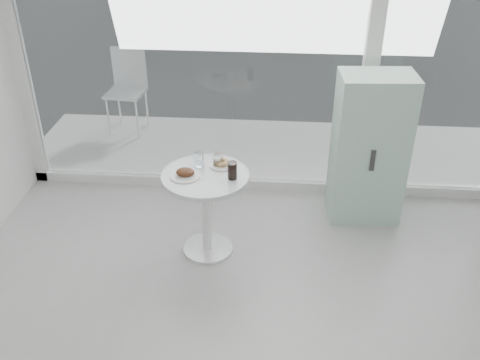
# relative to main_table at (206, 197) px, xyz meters

# --- Properties ---
(room_shell) EXTENTS (6.00, 6.00, 6.00)m
(room_shell) POSITION_rel_main_table_xyz_m (0.50, -2.46, 1.36)
(room_shell) COLOR white
(room_shell) RESTS_ON ground
(storefront) EXTENTS (5.00, 0.14, 3.00)m
(storefront) POSITION_rel_main_table_xyz_m (0.57, 1.10, 1.16)
(storefront) COLOR white
(storefront) RESTS_ON ground
(main_table) EXTENTS (0.72, 0.72, 0.77)m
(main_table) POSITION_rel_main_table_xyz_m (0.00, 0.00, 0.00)
(main_table) COLOR white
(main_table) RESTS_ON ground
(patio_deck) EXTENTS (5.60, 1.60, 0.05)m
(patio_deck) POSITION_rel_main_table_xyz_m (0.50, 1.90, -0.53)
(patio_deck) COLOR beige
(patio_deck) RESTS_ON ground
(mint_cabinet) EXTENTS (0.68, 0.48, 1.41)m
(mint_cabinet) POSITION_rel_main_table_xyz_m (1.41, 0.70, 0.16)
(mint_cabinet) COLOR #97C1AD
(mint_cabinet) RESTS_ON ground
(patio_chair) EXTENTS (0.47, 0.47, 1.00)m
(patio_chair) POSITION_rel_main_table_xyz_m (-1.29, 2.35, 0.07)
(patio_chair) COLOR white
(patio_chair) RESTS_ON patio_deck
(plate_fritter) EXTENTS (0.25, 0.25, 0.07)m
(plate_fritter) POSITION_rel_main_table_xyz_m (-0.15, -0.04, 0.25)
(plate_fritter) COLOR white
(plate_fritter) RESTS_ON main_table
(plate_donut) EXTENTS (0.22, 0.22, 0.05)m
(plate_donut) POSITION_rel_main_table_xyz_m (0.12, 0.16, 0.24)
(plate_donut) COLOR white
(plate_donut) RESTS_ON main_table
(water_tumbler_a) EXTENTS (0.08, 0.08, 0.13)m
(water_tumbler_a) POSITION_rel_main_table_xyz_m (-0.07, 0.14, 0.28)
(water_tumbler_a) COLOR white
(water_tumbler_a) RESTS_ON main_table
(water_tumbler_b) EXTENTS (0.08, 0.08, 0.12)m
(water_tumbler_b) POSITION_rel_main_table_xyz_m (0.09, 0.15, 0.27)
(water_tumbler_b) COLOR white
(water_tumbler_b) RESTS_ON main_table
(cola_glass) EXTENTS (0.08, 0.08, 0.15)m
(cola_glass) POSITION_rel_main_table_xyz_m (0.23, -0.05, 0.29)
(cola_glass) COLOR white
(cola_glass) RESTS_ON main_table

